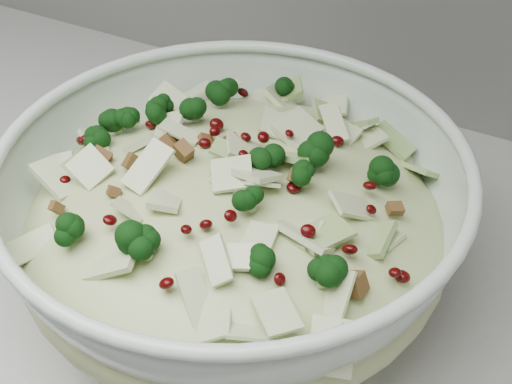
% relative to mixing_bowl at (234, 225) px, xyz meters
% --- Properties ---
extents(mixing_bowl, '(0.46, 0.46, 0.16)m').
position_rel_mixing_bowl_xyz_m(mixing_bowl, '(0.00, 0.00, 0.00)').
color(mixing_bowl, silver).
rests_on(mixing_bowl, counter).
extents(salad, '(0.43, 0.43, 0.16)m').
position_rel_mixing_bowl_xyz_m(salad, '(0.00, -0.00, 0.03)').
color(salad, '#BEC486').
rests_on(salad, mixing_bowl).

